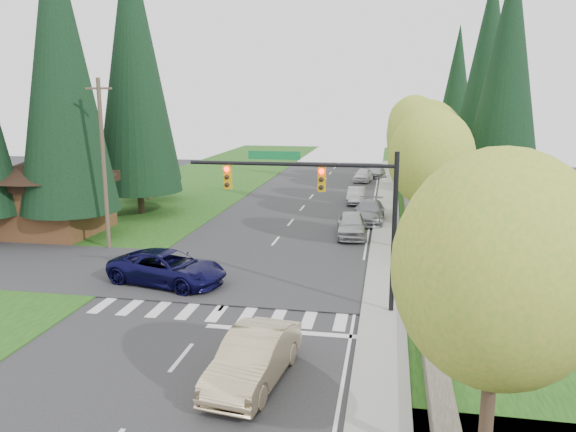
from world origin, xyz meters
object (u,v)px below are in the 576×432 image
(parked_car_c, at_px, (356,195))
(parked_car_b, at_px, (369,212))
(suv_navy, at_px, (168,268))
(sedan_champagne, at_px, (254,358))
(parked_car_d, at_px, (363,175))
(parked_car_a, at_px, (352,225))
(parked_car_e, at_px, (377,171))

(parked_car_c, bearing_deg, parked_car_b, -79.78)
(suv_navy, bearing_deg, sedan_champagne, -129.81)
(sedan_champagne, xyz_separation_m, parked_car_b, (2.70, 24.37, -0.06))
(parked_car_c, bearing_deg, parked_car_d, 89.40)
(parked_car_a, distance_m, parked_car_d, 24.86)
(parked_car_c, xyz_separation_m, parked_car_d, (0.00, 12.88, 0.05))
(parked_car_b, height_order, parked_car_d, parked_car_b)
(sedan_champagne, bearing_deg, parked_car_d, 95.70)
(suv_navy, relative_size, parked_car_e, 1.28)
(parked_car_d, bearing_deg, parked_car_e, 77.57)
(parked_car_d, bearing_deg, parked_car_a, -81.71)
(parked_car_c, relative_size, parked_car_e, 0.88)
(parked_car_c, bearing_deg, suv_navy, -108.99)
(suv_navy, height_order, parked_car_a, suv_navy)
(sedan_champagne, height_order, parked_car_e, sedan_champagne)
(parked_car_a, xyz_separation_m, parked_car_e, (0.96, 28.77, -0.14))
(parked_car_a, relative_size, parked_car_b, 0.90)
(sedan_champagne, relative_size, parked_car_d, 1.20)
(sedan_champagne, bearing_deg, parked_car_a, 92.31)
(parked_car_b, height_order, parked_car_c, parked_car_b)
(sedan_champagne, height_order, parked_car_a, sedan_champagne)
(parked_car_c, relative_size, parked_car_d, 0.97)
(parked_car_c, height_order, parked_car_d, parked_car_d)
(parked_car_a, bearing_deg, parked_car_c, 86.99)
(suv_navy, relative_size, parked_car_c, 1.45)
(parked_car_a, height_order, parked_car_e, parked_car_a)
(parked_car_a, bearing_deg, sedan_champagne, -100.21)
(parked_car_e, bearing_deg, parked_car_b, -95.03)
(suv_navy, relative_size, parked_car_b, 1.12)
(parked_car_a, xyz_separation_m, parked_car_d, (-0.44, 24.86, -0.09))
(parked_car_c, bearing_deg, parked_car_e, 84.64)
(parked_car_a, bearing_deg, parked_car_b, 73.24)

